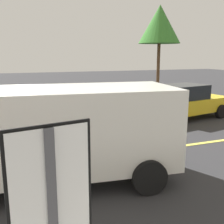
{
  "coord_description": "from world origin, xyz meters",
  "views": [
    {
      "loc": [
        0.73,
        -7.04,
        2.91
      ],
      "look_at": [
        3.6,
        0.65,
        1.17
      ],
      "focal_mm": 43.33,
      "sensor_mm": 36.0,
      "label": 1
    }
  ],
  "objects": [
    {
      "name": "car_yellow_behind_van",
      "position": [
        8.12,
        3.28,
        0.8
      ],
      "size": [
        4.7,
        2.61,
        1.59
      ],
      "color": "gold",
      "rests_on": "ground_plane"
    },
    {
      "name": "tree_left_verge",
      "position": [
        10.0,
        8.94,
        4.82
      ],
      "size": [
        2.72,
        2.72,
        6.05
      ],
      "color": "#513823",
      "rests_on": "ground_plane"
    },
    {
      "name": "lane_marking_centre",
      "position": [
        3.0,
        0.0,
        0.01
      ],
      "size": [
        28.0,
        0.16,
        0.01
      ],
      "primitive_type": "cube",
      "color": "#E0D14C"
    },
    {
      "name": "white_van",
      "position": [
        1.71,
        -1.15,
        1.27
      ],
      "size": [
        5.4,
        2.74,
        2.2
      ],
      "color": "silver",
      "rests_on": "ground_plane"
    }
  ]
}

